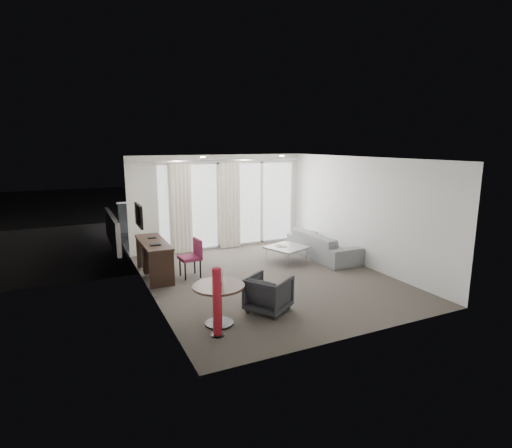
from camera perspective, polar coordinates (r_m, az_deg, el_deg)
name	(u,v)px	position (r m, az deg, el deg)	size (l,w,h in m)	color
floor	(268,278)	(8.86, 1.68, -7.69)	(5.00, 6.00, 0.00)	#454038
ceiling	(268,158)	(8.37, 1.78, 9.37)	(5.00, 6.00, 0.00)	white
wall_left	(149,231)	(7.73, -15.02, -0.91)	(0.00, 6.00, 2.60)	silver
wall_right	(361,211)	(9.89, 14.74, 1.74)	(0.00, 6.00, 2.60)	silver
wall_front	(361,255)	(6.07, 14.73, -4.24)	(5.00, 0.00, 2.60)	silver
window_panel	(230,205)	(11.34, -3.79, 2.78)	(4.00, 0.02, 2.38)	white
window_frame	(230,205)	(11.33, -3.76, 2.77)	(4.10, 0.06, 2.44)	white
curtain_left	(181,209)	(10.74, -10.68, 2.12)	(0.60, 0.20, 2.38)	silver
curtain_right	(230,206)	(11.17, -3.72, 2.65)	(0.60, 0.20, 2.38)	silver
curtain_track	(221,160)	(10.96, -5.03, 9.03)	(4.80, 0.04, 0.04)	#B2B2B7
downlight_a	(203,157)	(9.51, -7.60, 9.46)	(0.12, 0.12, 0.02)	#FFE0B2
downlight_b	(282,156)	(10.35, 3.69, 9.69)	(0.12, 0.12, 0.02)	#FFE0B2
desk	(154,259)	(9.14, -14.35, -4.84)	(0.53, 1.69, 0.79)	black
tv	(139,215)	(9.13, -16.43, 1.19)	(0.05, 0.80, 0.50)	black
desk_chair	(190,258)	(8.92, -9.44, -4.86)	(0.46, 0.43, 0.85)	maroon
round_table	(219,305)	(6.62, -5.32, -11.42)	(0.84, 0.84, 0.67)	#3C251A
menu_card	(219,280)	(6.60, -5.33, -7.92)	(0.12, 0.02, 0.23)	white
red_lamp	(217,302)	(6.18, -5.58, -11.09)	(0.22, 0.22, 1.08)	maroon
tub_armchair	(269,294)	(7.10, 1.82, -9.92)	(0.68, 0.70, 0.64)	#262629
coffee_table	(287,254)	(9.99, 4.42, -4.32)	(0.87, 0.87, 0.39)	gray
remote	(280,247)	(9.99, 3.39, -3.33)	(0.06, 0.18, 0.02)	black
magazine	(281,247)	(10.00, 3.55, -3.31)	(0.24, 0.31, 0.02)	gray
sofa	(323,245)	(10.48, 9.54, -2.94)	(2.24, 0.88, 0.65)	slate
terrace_slab	(213,237)	(12.98, -6.18, -1.82)	(5.60, 3.00, 0.12)	#4D4D50
rattan_chair_a	(242,225)	(12.59, -2.03, -0.16)	(0.51, 0.51, 0.75)	brown
rattan_chair_b	(242,216)	(13.77, -1.95, 1.14)	(0.61, 0.61, 0.89)	brown
rattan_table	(253,227)	(12.85, -0.49, -0.45)	(0.51, 0.51, 0.51)	brown
balustrade	(199,213)	(14.22, -8.16, 1.59)	(5.50, 0.06, 1.05)	#B2B2B7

